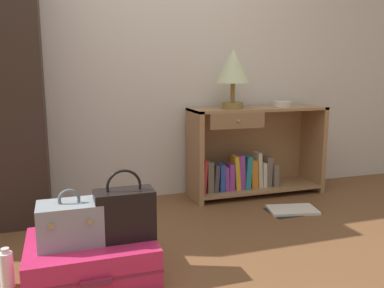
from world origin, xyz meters
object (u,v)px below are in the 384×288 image
object	(u,v)px
bowl	(282,104)
train_case	(70,223)
bookshelf	(251,154)
table_lamp	(233,69)
suitcase_large	(91,257)
handbag	(125,213)
open_book_on_floor	(292,210)
bottle	(7,269)

from	to	relation	value
bowl	train_case	size ratio (longest dim) A/B	0.49
bookshelf	table_lamp	xyz separation A→B (m)	(-0.19, -0.04, 0.70)
suitcase_large	train_case	distance (m)	0.23
bookshelf	handbag	bearing A→B (deg)	-138.88
bookshelf	open_book_on_floor	world-z (taller)	bookshelf
bookshelf	train_case	size ratio (longest dim) A/B	3.70
table_lamp	bowl	xyz separation A→B (m)	(0.46, 0.01, -0.29)
table_lamp	suitcase_large	size ratio (longest dim) A/B	0.74
table_lamp	open_book_on_floor	distance (m)	1.18
bottle	train_case	bearing A→B (deg)	-7.76
table_lamp	bottle	distance (m)	2.10
handbag	open_book_on_floor	xyz separation A→B (m)	(1.33, 0.57, -0.32)
bottle	table_lamp	bearing A→B (deg)	31.27
suitcase_large	bottle	world-z (taller)	suitcase_large
suitcase_large	bookshelf	bearing A→B (deg)	36.35
suitcase_large	bottle	xyz separation A→B (m)	(-0.40, 0.02, -0.01)
bookshelf	bowl	bearing A→B (deg)	-6.48
bowl	train_case	distance (m)	2.08
handbag	train_case	bearing A→B (deg)	176.01
suitcase_large	train_case	xyz separation A→B (m)	(-0.09, -0.03, 0.21)
bottle	suitcase_large	bearing A→B (deg)	-2.24
bowl	bottle	distance (m)	2.38
bookshelf	suitcase_large	distance (m)	1.75
bottle	bookshelf	bearing A→B (deg)	29.43
bowl	suitcase_large	bearing A→B (deg)	-148.96
bookshelf	suitcase_large	size ratio (longest dim) A/B	1.80
train_case	open_book_on_floor	world-z (taller)	train_case
bowl	open_book_on_floor	size ratio (longest dim) A/B	0.38
open_book_on_floor	table_lamp	bearing A→B (deg)	122.94
train_case	open_book_on_floor	distance (m)	1.71
handbag	bottle	xyz separation A→B (m)	(-0.57, 0.06, -0.24)
table_lamp	handbag	world-z (taller)	table_lamp
train_case	handbag	size ratio (longest dim) A/B	0.86
handbag	bowl	bearing A→B (deg)	34.97
suitcase_large	open_book_on_floor	distance (m)	1.59
table_lamp	open_book_on_floor	world-z (taller)	table_lamp
handbag	bottle	world-z (taller)	handbag
table_lamp	handbag	distance (m)	1.63
bowl	open_book_on_floor	world-z (taller)	bowl
bookshelf	open_book_on_floor	xyz separation A→B (m)	(0.10, -0.50, -0.34)
bookshelf	open_book_on_floor	distance (m)	0.61
table_lamp	bowl	size ratio (longest dim) A/B	3.12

